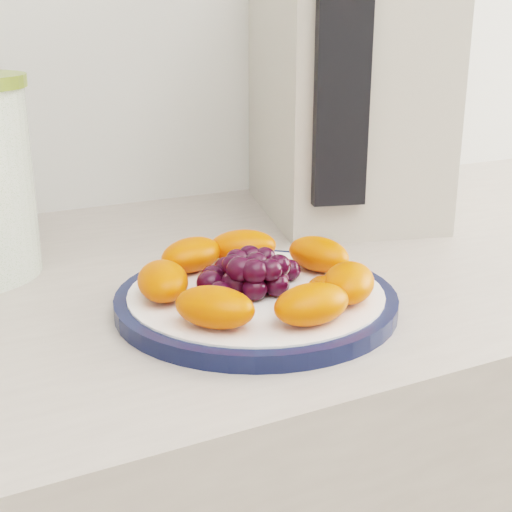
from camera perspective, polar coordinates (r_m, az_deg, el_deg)
name	(u,v)px	position (r m, az deg, el deg)	size (l,w,h in m)	color
plate_rim	(256,301)	(0.64, 0.00, -3.60)	(0.25, 0.25, 0.01)	#0F1636
plate_face	(256,300)	(0.64, 0.00, -3.51)	(0.23, 0.23, 0.02)	white
appliance_body	(344,80)	(0.94, 7.09, 13.76)	(0.20, 0.28, 0.35)	#B5AC9D
appliance_panel	(342,88)	(0.79, 6.86, 13.23)	(0.06, 0.02, 0.26)	black
fruit_plate	(257,274)	(0.63, 0.05, -1.42)	(0.22, 0.22, 0.04)	#F83702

